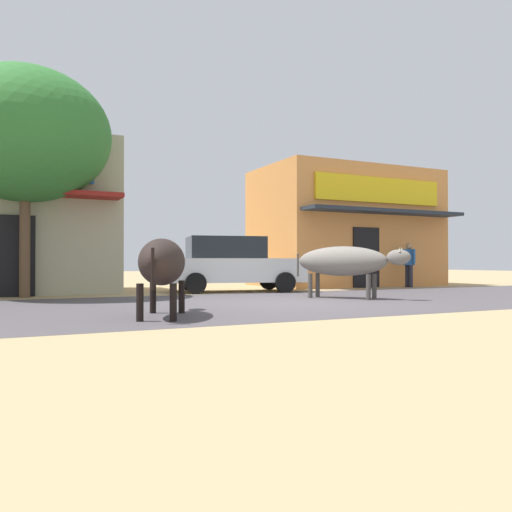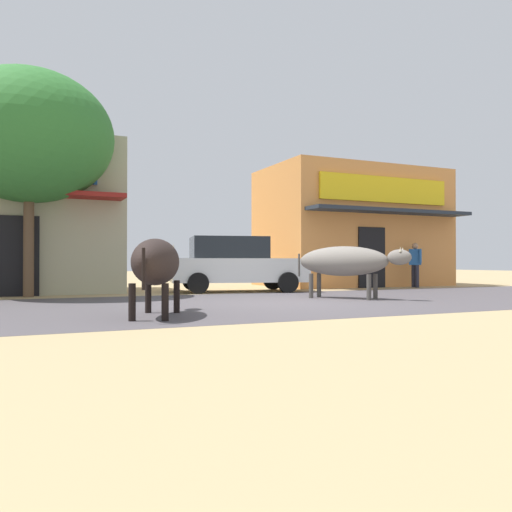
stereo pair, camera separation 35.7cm
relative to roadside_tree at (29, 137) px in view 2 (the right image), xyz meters
name	(u,v)px [view 2 (the right image)]	position (x,y,z in m)	size (l,w,h in m)	color
ground	(283,302)	(5.13, -4.17, -4.09)	(80.00, 80.00, 0.00)	tan
asphalt_road	(283,302)	(5.13, -4.17, -4.09)	(72.00, 6.78, 0.00)	#4D484C
storefront_right_club	(352,228)	(11.49, 2.40, -1.88)	(6.68, 4.92, 4.41)	#DC8D48
roadside_tree	(29,137)	(0.00, 0.00, 0.00)	(4.22, 4.22, 5.79)	brown
parked_hatchback_car	(235,264)	(5.71, 0.10, -3.25)	(4.29, 2.63, 1.64)	silver
cow_near_brown	(157,263)	(1.87, -5.99, -3.21)	(1.45, 2.48, 1.28)	#2B211E
cow_far_dark	(345,262)	(7.03, -3.80, -3.19)	(2.00, 2.57, 1.28)	slate
pedestrian_by_shop	(415,261)	(12.40, -0.13, -3.18)	(0.47, 0.61, 1.56)	#262633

